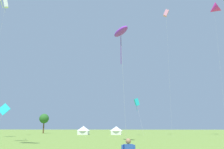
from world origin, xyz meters
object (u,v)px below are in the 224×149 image
Objects in this scene: tree_distant_left at (44,119)px; kite_cyan_box at (137,102)px; kite_white_diamond at (0,2)px; festival_tent_right at (116,130)px; festival_tent_left at (83,130)px; kite_magenta_delta at (214,9)px; kite_white_box at (6,4)px; kite_pink_box at (166,13)px; kite_purple_parafoil at (121,32)px; kite_cyan_diamond at (4,109)px.

kite_cyan_box is at bearing -29.14° from tree_distant_left.
festival_tent_right is at bearing 65.13° from kite_white_diamond.
kite_white_diamond reaches higher than festival_tent_left.
kite_white_diamond is at bearing -125.54° from kite_cyan_box.
kite_magenta_delta is 5.38× the size of tree_distant_left.
festival_tent_right is (26.74, 17.70, -30.82)m from kite_white_box.
kite_white_diamond reaches higher than kite_cyan_box.
kite_white_diamond is at bearing -147.02° from kite_magenta_delta.
kite_white_box is at bearing -134.20° from festival_tent_left.
kite_cyan_box is at bearing 156.88° from kite_pink_box.
kite_cyan_diamond is at bearing 148.08° from kite_purple_parafoil.
kite_purple_parafoil is 32.70m from kite_pink_box.
festival_tent_right is 0.54× the size of tree_distant_left.
tree_distant_left reaches higher than festival_tent_left.
festival_tent_right is at bearing 142.38° from kite_cyan_box.
kite_cyan_diamond reaches higher than tree_distant_left.
kite_magenta_delta is 4.81× the size of kite_cyan_diamond.
kite_cyan_diamond reaches higher than festival_tent_right.
festival_tent_left is at bearing 78.64° from kite_white_diamond.
kite_cyan_diamond is at bearing 18.02° from kite_white_box.
kite_white_box reaches higher than festival_tent_right.
kite_purple_parafoil is 33.82m from kite_cyan_diamond.
kite_magenta_delta reaches higher than kite_white_diamond.
festival_tent_right is (9.53, 0.00, -0.03)m from festival_tent_left.
kite_pink_box is 3.46× the size of kite_cyan_box.
kite_cyan_box is (3.50, 29.44, -8.26)m from kite_purple_parafoil.
festival_tent_left is (-15.41, 4.53, -7.49)m from kite_cyan_box.
kite_cyan_diamond is 23.38m from festival_tent_left.
kite_pink_box is at bearing 41.96° from kite_white_diamond.
kite_purple_parafoil is at bearing -29.21° from kite_white_box.
kite_purple_parafoil is at bearing -133.80° from kite_magenta_delta.
festival_tent_left is (7.29, 36.30, -20.39)m from kite_white_diamond.
kite_cyan_diamond is at bearing -87.38° from tree_distant_left.
tree_distant_left is at bearing 100.67° from kite_white_diamond.
kite_purple_parafoil is 37.54m from festival_tent_right.
kite_white_diamond is 53.21m from tree_distant_left.
kite_purple_parafoil is 39.29m from festival_tent_left.
kite_purple_parafoil is 30.78m from kite_cyan_box.
kite_white_box reaches higher than kite_purple_parafoil.
kite_white_box is at bearing 118.05° from kite_white_diamond.
festival_tent_left is (-37.59, 7.18, -33.19)m from kite_magenta_delta.
kite_white_box reaches higher than kite_white_diamond.
festival_tent_right is (24.79, 17.06, -4.81)m from kite_cyan_diamond.
kite_pink_box is 35.93m from festival_tent_right.
kite_cyan_diamond is (-7.96, 19.24, -15.61)m from kite_white_diamond.
kite_magenta_delta reaches higher than festival_tent_left.
kite_white_box is 42.19m from kite_cyan_box.
kite_white_box reaches higher than festival_tent_left.
kite_pink_box is at bearing -175.75° from kite_magenta_delta.
kite_white_diamond is 6.21× the size of festival_tent_left.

